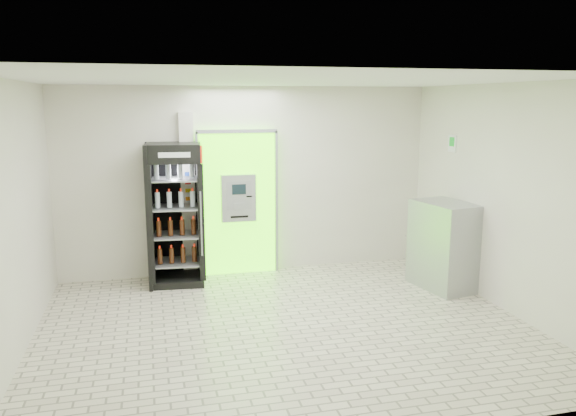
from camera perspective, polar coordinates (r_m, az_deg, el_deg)
name	(u,v)px	position (r m, az deg, el deg)	size (l,w,h in m)	color
ground	(286,327)	(7.12, -0.25, -12.02)	(6.00, 6.00, 0.00)	beige
room_shell	(285,180)	(6.63, -0.26, 2.82)	(6.00, 6.00, 6.00)	silver
atm_assembly	(238,202)	(9.04, -5.14, 0.62)	(1.30, 0.24, 2.33)	#53FF08
pillar	(188,196)	(8.97, -10.12, 1.25)	(0.22, 0.11, 2.60)	silver
beverage_cooler	(176,217)	(8.70, -11.36, -0.89)	(0.87, 0.80, 2.15)	black
steel_cabinet	(444,245)	(8.69, 15.61, -3.67)	(0.83, 1.08, 1.30)	#989A9F
exit_sign	(452,144)	(9.03, 16.36, 6.30)	(0.02, 0.22, 0.26)	white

